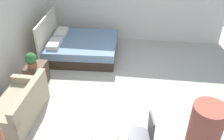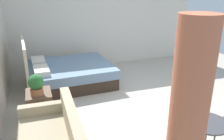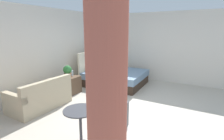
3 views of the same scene
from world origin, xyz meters
name	(u,v)px [view 2 (image 2 of 3)]	position (x,y,z in m)	size (l,w,h in m)	color
ground_plane	(150,105)	(0.00, 0.00, -0.01)	(9.21, 8.82, 0.02)	#B2A899
wall_right	(105,21)	(3.10, 0.00, 1.34)	(0.12, 5.82, 2.67)	silver
bed	(67,73)	(1.72, 1.46, 0.29)	(1.87, 2.15, 1.20)	#38281E
nightstand	(40,106)	(0.18, 2.19, 0.27)	(0.55, 0.44, 0.54)	brown
potted_plant	(36,84)	(0.08, 2.21, 0.74)	(0.27, 0.27, 0.38)	#935B3D
vase	(35,86)	(0.30, 2.24, 0.63)	(0.09, 0.09, 0.17)	silver
balcony_table	(205,136)	(-1.81, 0.16, 0.48)	(0.57, 0.57, 0.69)	#3F3F44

